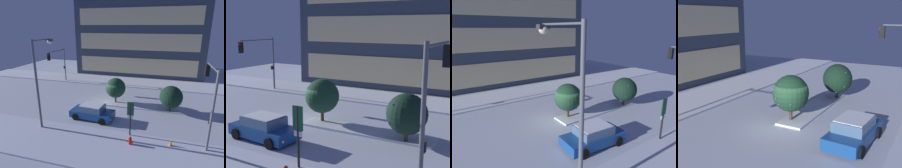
# 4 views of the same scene
# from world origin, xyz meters

# --- Properties ---
(ground) EXTENTS (52.00, 52.00, 0.00)m
(ground) POSITION_xyz_m (0.00, 0.00, 0.00)
(ground) COLOR silver
(curb_strip_far) EXTENTS (52.00, 5.20, 0.14)m
(curb_strip_far) POSITION_xyz_m (0.00, 9.08, 0.07)
(curb_strip_far) COLOR silver
(curb_strip_far) RESTS_ON ground
(median_strip) EXTENTS (9.00, 1.80, 0.14)m
(median_strip) POSITION_xyz_m (4.41, -0.29, 0.07)
(median_strip) COLOR silver
(median_strip) RESTS_ON ground
(car_near) EXTENTS (4.53, 2.38, 1.49)m
(car_near) POSITION_xyz_m (-0.25, -4.51, 0.71)
(car_near) COLOR #19478C
(car_near) RESTS_ON ground
(street_lamp_arched) EXTENTS (0.56, 2.99, 8.02)m
(street_lamp_arched) POSITION_xyz_m (-4.04, -6.89, 5.20)
(street_lamp_arched) COLOR #565960
(street_lamp_arched) RESTS_ON ground
(parking_info_sign) EXTENTS (0.55, 0.12, 3.14)m
(parking_info_sign) POSITION_xyz_m (4.05, -6.80, 2.01)
(parking_info_sign) COLOR black
(parking_info_sign) RESTS_ON ground
(decorated_tree_median) EXTENTS (2.39, 2.42, 3.13)m
(decorated_tree_median) POSITION_xyz_m (0.97, 0.05, 1.93)
(decorated_tree_median) COLOR #473323
(decorated_tree_median) RESTS_ON ground
(decorated_tree_left_of_median) EXTENTS (2.41, 2.41, 2.97)m
(decorated_tree_left_of_median) POSITION_xyz_m (7.35, -0.87, 1.76)
(decorated_tree_left_of_median) COLOR #473323
(decorated_tree_left_of_median) RESTS_ON ground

